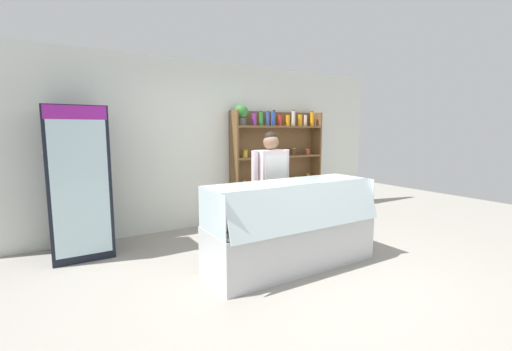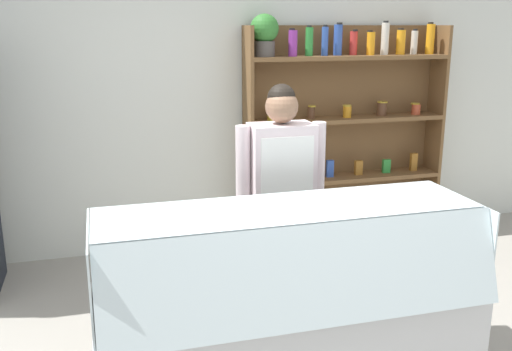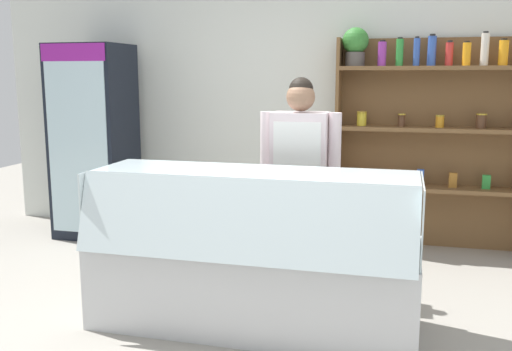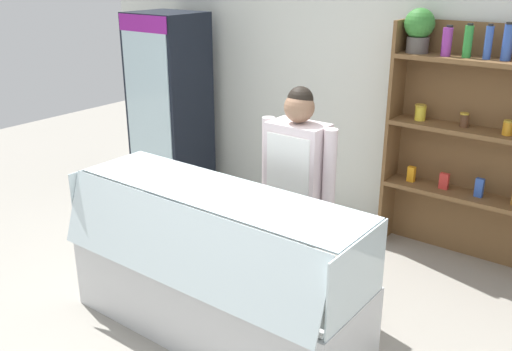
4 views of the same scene
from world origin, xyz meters
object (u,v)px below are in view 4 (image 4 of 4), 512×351
object	(u,v)px
drinks_fridge	(170,105)
shelving_unit	(501,131)
shop_clerk	(297,180)
deli_display_case	(215,291)

from	to	relation	value
drinks_fridge	shelving_unit	xyz separation A→B (m)	(3.21, 0.35, 0.19)
shelving_unit	shop_clerk	size ratio (longest dim) A/B	1.28
shelving_unit	shop_clerk	bearing A→B (deg)	-125.79
drinks_fridge	shop_clerk	size ratio (longest dim) A/B	1.20
shelving_unit	drinks_fridge	bearing A→B (deg)	-173.70
drinks_fridge	deli_display_case	xyz separation A→B (m)	(2.07, -1.68, -0.63)
shop_clerk	drinks_fridge	bearing A→B (deg)	156.23
drinks_fridge	shop_clerk	bearing A→B (deg)	-23.77
drinks_fridge	shelving_unit	distance (m)	3.23
drinks_fridge	shelving_unit	bearing A→B (deg)	6.30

